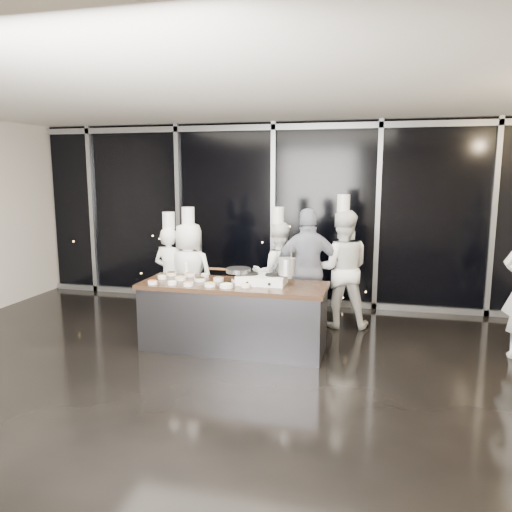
{
  "coord_description": "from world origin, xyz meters",
  "views": [
    {
      "loc": [
        1.85,
        -5.24,
        2.36
      ],
      "look_at": [
        0.24,
        1.2,
        1.22
      ],
      "focal_mm": 35.0,
      "sensor_mm": 36.0,
      "label": 1
    }
  ],
  "objects_px": {
    "chef_center": "(277,273)",
    "chef_right": "(342,268)",
    "frying_pan": "(238,270)",
    "demo_counter": "(233,316)",
    "guest": "(308,270)",
    "stove": "(262,279)",
    "chef_far_left": "(170,274)",
    "chef_left": "(189,274)",
    "stock_pot": "(287,266)"
  },
  "relations": [
    {
      "from": "demo_counter",
      "to": "frying_pan",
      "type": "height_order",
      "value": "frying_pan"
    },
    {
      "from": "chef_left",
      "to": "chef_right",
      "type": "height_order",
      "value": "chef_right"
    },
    {
      "from": "chef_center",
      "to": "stock_pot",
      "type": "bearing_deg",
      "value": 87.07
    },
    {
      "from": "stove",
      "to": "guest",
      "type": "xyz_separation_m",
      "value": [
        0.47,
        0.99,
        -0.05
      ]
    },
    {
      "from": "stove",
      "to": "chef_far_left",
      "type": "height_order",
      "value": "chef_far_left"
    },
    {
      "from": "chef_far_left",
      "to": "guest",
      "type": "height_order",
      "value": "guest"
    },
    {
      "from": "stock_pot",
      "to": "guest",
      "type": "bearing_deg",
      "value": 82.08
    },
    {
      "from": "chef_left",
      "to": "chef_right",
      "type": "relative_size",
      "value": 0.91
    },
    {
      "from": "chef_far_left",
      "to": "chef_left",
      "type": "relative_size",
      "value": 0.96
    },
    {
      "from": "chef_far_left",
      "to": "chef_left",
      "type": "height_order",
      "value": "chef_left"
    },
    {
      "from": "stove",
      "to": "chef_left",
      "type": "distance_m",
      "value": 1.54
    },
    {
      "from": "demo_counter",
      "to": "frying_pan",
      "type": "bearing_deg",
      "value": 42.47
    },
    {
      "from": "chef_right",
      "to": "stove",
      "type": "bearing_deg",
      "value": 46.31
    },
    {
      "from": "frying_pan",
      "to": "guest",
      "type": "bearing_deg",
      "value": 51.29
    },
    {
      "from": "frying_pan",
      "to": "chef_center",
      "type": "xyz_separation_m",
      "value": [
        0.29,
        1.17,
        -0.26
      ]
    },
    {
      "from": "chef_left",
      "to": "guest",
      "type": "height_order",
      "value": "chef_left"
    },
    {
      "from": "chef_center",
      "to": "chef_right",
      "type": "height_order",
      "value": "chef_right"
    },
    {
      "from": "chef_left",
      "to": "chef_right",
      "type": "bearing_deg",
      "value": -161.43
    },
    {
      "from": "stove",
      "to": "chef_far_left",
      "type": "bearing_deg",
      "value": 154.19
    },
    {
      "from": "chef_far_left",
      "to": "guest",
      "type": "bearing_deg",
      "value": -163.14
    },
    {
      "from": "chef_far_left",
      "to": "stock_pot",
      "type": "bearing_deg",
      "value": 169.43
    },
    {
      "from": "stove",
      "to": "frying_pan",
      "type": "xyz_separation_m",
      "value": [
        -0.32,
        -0.01,
        0.1
      ]
    },
    {
      "from": "demo_counter",
      "to": "chef_far_left",
      "type": "relative_size",
      "value": 1.41
    },
    {
      "from": "chef_center",
      "to": "chef_right",
      "type": "xyz_separation_m",
      "value": [
        0.96,
        0.13,
        0.09
      ]
    },
    {
      "from": "demo_counter",
      "to": "frying_pan",
      "type": "relative_size",
      "value": 4.3
    },
    {
      "from": "demo_counter",
      "to": "guest",
      "type": "xyz_separation_m",
      "value": [
        0.85,
        1.05,
        0.46
      ]
    },
    {
      "from": "stock_pot",
      "to": "chef_far_left",
      "type": "height_order",
      "value": "chef_far_left"
    },
    {
      "from": "frying_pan",
      "to": "chef_center",
      "type": "relative_size",
      "value": 0.31
    },
    {
      "from": "demo_counter",
      "to": "chef_center",
      "type": "relative_size",
      "value": 1.35
    },
    {
      "from": "guest",
      "to": "demo_counter",
      "type": "bearing_deg",
      "value": 35.4
    },
    {
      "from": "frying_pan",
      "to": "chef_right",
      "type": "distance_m",
      "value": 1.82
    },
    {
      "from": "stove",
      "to": "chef_center",
      "type": "relative_size",
      "value": 0.34
    },
    {
      "from": "chef_far_left",
      "to": "chef_left",
      "type": "distance_m",
      "value": 0.32
    },
    {
      "from": "guest",
      "to": "stock_pot",
      "type": "bearing_deg",
      "value": 66.48
    },
    {
      "from": "demo_counter",
      "to": "frying_pan",
      "type": "xyz_separation_m",
      "value": [
        0.05,
        0.05,
        0.61
      ]
    },
    {
      "from": "chef_center",
      "to": "frying_pan",
      "type": "bearing_deg",
      "value": 55.88
    },
    {
      "from": "stove",
      "to": "guest",
      "type": "relative_size",
      "value": 0.34
    },
    {
      "from": "frying_pan",
      "to": "chef_center",
      "type": "distance_m",
      "value": 1.24
    },
    {
      "from": "frying_pan",
      "to": "chef_right",
      "type": "height_order",
      "value": "chef_right"
    },
    {
      "from": "stock_pot",
      "to": "frying_pan",
      "type": "bearing_deg",
      "value": -179.93
    },
    {
      "from": "stove",
      "to": "guest",
      "type": "bearing_deg",
      "value": 64.39
    },
    {
      "from": "chef_center",
      "to": "guest",
      "type": "distance_m",
      "value": 0.54
    },
    {
      "from": "demo_counter",
      "to": "guest",
      "type": "height_order",
      "value": "guest"
    },
    {
      "from": "demo_counter",
      "to": "chef_center",
      "type": "distance_m",
      "value": 1.32
    },
    {
      "from": "chef_right",
      "to": "chef_left",
      "type": "bearing_deg",
      "value": 5.11
    },
    {
      "from": "frying_pan",
      "to": "chef_far_left",
      "type": "distance_m",
      "value": 1.56
    },
    {
      "from": "guest",
      "to": "chef_right",
      "type": "relative_size",
      "value": 0.91
    },
    {
      "from": "chef_center",
      "to": "chef_right",
      "type": "bearing_deg",
      "value": 167.66
    },
    {
      "from": "stock_pot",
      "to": "chef_center",
      "type": "bearing_deg",
      "value": 107.24
    },
    {
      "from": "demo_counter",
      "to": "chef_left",
      "type": "height_order",
      "value": "chef_left"
    }
  ]
}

